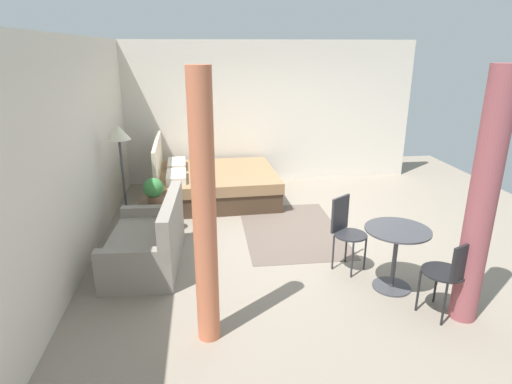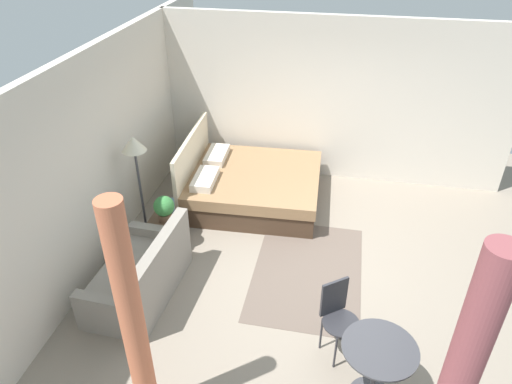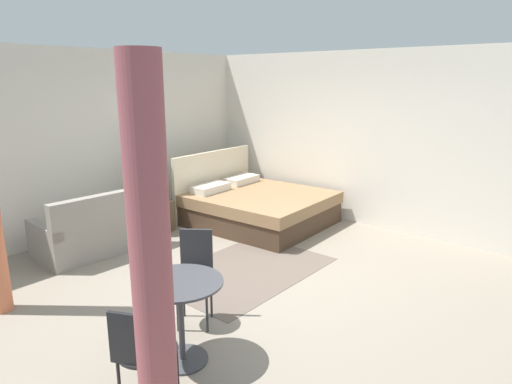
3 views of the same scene
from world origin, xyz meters
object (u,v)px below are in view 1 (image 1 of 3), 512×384
Objects in this scene: potted_plant at (153,189)px; cafe_chair_near_couch at (451,270)px; nightstand at (154,216)px; vase at (156,192)px; bed at (214,184)px; couch at (149,244)px; floor_lamp at (119,141)px; cafe_chair_near_window at (345,226)px; balcony_table at (396,247)px.

cafe_chair_near_couch is (-2.45, -3.13, -0.16)m from potted_plant.
nightstand is 0.37m from vase.
potted_plant is at bearing 149.00° from bed.
bed is 1.77m from potted_plant.
potted_plant is 0.25m from vase.
bed is at bearing -20.05° from couch.
couch is 4.06× the size of potted_plant.
couch is at bearing -158.89° from floor_lamp.
cafe_chair_near_window is at bearing -98.86° from couch.
couch reaches higher than cafe_chair_near_couch.
vase is 0.23× the size of cafe_chair_near_couch.
bed reaches higher than potted_plant.
bed is at bearing -33.84° from nightstand.
nightstand is 2.44× the size of vase.
cafe_chair_near_couch is (-2.75, -3.59, -0.82)m from floor_lamp.
vase is 0.90m from floor_lamp.
balcony_table is (-0.92, -2.82, 0.23)m from couch.
balcony_table is 0.80× the size of cafe_chair_near_window.
cafe_chair_near_couch is (-2.55, -3.16, 0.29)m from nightstand.
vase is (0.12, -0.04, 0.35)m from nightstand.
bed reaches higher than balcony_table.
balcony_table is 0.85× the size of cafe_chair_near_couch.
bed is 4.53m from cafe_chair_near_couch.
cafe_chair_near_window is at bearing -151.08° from bed.
potted_plant is at bearing -122.76° from floor_lamp.
cafe_chair_near_window is (0.54, 0.41, 0.04)m from balcony_table.
vase is 0.13× the size of floor_lamp.
floor_lamp is 4.60m from cafe_chair_near_couch.
nightstand is 1.20m from floor_lamp.
balcony_table is 0.68m from cafe_chair_near_couch.
potted_plant reaches higher than nightstand.
bed is 2.08m from floor_lamp.
bed is at bearing 29.72° from cafe_chair_near_couch.
bed is 10.79× the size of vase.
cafe_chair_near_couch is (-1.53, -3.12, 0.25)m from couch.
floor_lamp is 3.39m from cafe_chair_near_window.
vase is at bearing -0.64° from potted_plant.
potted_plant is 0.52× the size of balcony_table.
nightstand is 0.53× the size of cafe_chair_near_window.
floor_lamp is at bearing 56.92° from balcony_table.
nightstand is at bearing 162.27° from vase.
floor_lamp is 2.16× the size of balcony_table.
cafe_chair_near_window is 1.35m from cafe_chair_near_couch.
cafe_chair_near_couch is at bearing -153.71° from balcony_table.
balcony_table is at bearing 26.29° from cafe_chair_near_couch.
cafe_chair_near_window is (-1.60, -2.88, -0.80)m from floor_lamp.
floor_lamp reaches higher than balcony_table.
floor_lamp reaches higher than bed.
vase is at bearing -99.47° from floor_lamp.
bed is 2.96× the size of balcony_table.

